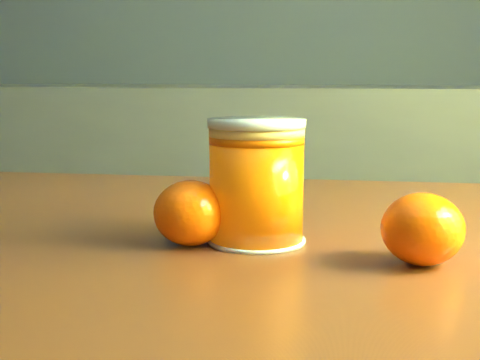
# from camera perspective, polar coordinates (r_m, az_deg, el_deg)

# --- Properties ---
(kitchen_counter) EXTENTS (3.15, 0.60, 0.90)m
(kitchen_counter) POSITION_cam_1_polar(r_m,az_deg,el_deg) (2.24, -12.03, -3.71)
(kitchen_counter) COLOR #55555A
(kitchen_counter) RESTS_ON ground
(table) EXTENTS (1.09, 0.80, 0.78)m
(table) POSITION_cam_1_polar(r_m,az_deg,el_deg) (0.65, 4.06, -13.67)
(table) COLOR brown
(table) RESTS_ON ground
(juice_glass) EXTENTS (0.09, 0.09, 0.11)m
(juice_glass) POSITION_cam_1_polar(r_m,az_deg,el_deg) (0.60, 1.41, -0.18)
(juice_glass) COLOR #DE5B04
(juice_glass) RESTS_ON table
(orange_front) EXTENTS (0.09, 0.09, 0.06)m
(orange_front) POSITION_cam_1_polar(r_m,az_deg,el_deg) (0.60, -4.23, -2.82)
(orange_front) COLOR #FF5505
(orange_front) RESTS_ON table
(orange_back) EXTENTS (0.08, 0.08, 0.06)m
(orange_back) POSITION_cam_1_polar(r_m,az_deg,el_deg) (0.55, 15.32, -4.06)
(orange_back) COLOR #FF5505
(orange_back) RESTS_ON table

